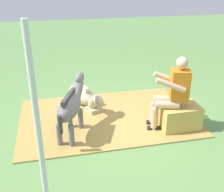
% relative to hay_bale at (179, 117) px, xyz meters
% --- Properties ---
extents(ground_plane, '(24.00, 24.00, 0.00)m').
position_rel_hay_bale_xyz_m(ground_plane, '(1.03, -0.34, -0.22)').
color(ground_plane, '#608C4C').
extents(hay_patch, '(3.26, 2.19, 0.02)m').
position_rel_hay_bale_xyz_m(hay_patch, '(1.17, -0.64, -0.21)').
color(hay_patch, '#AD8C47').
rests_on(hay_patch, ground).
extents(hay_bale, '(0.68, 0.49, 0.44)m').
position_rel_hay_bale_xyz_m(hay_bale, '(0.00, 0.00, 0.00)').
color(hay_bale, tan).
rests_on(hay_bale, ground).
extents(person_seated, '(0.71, 0.52, 1.32)m').
position_rel_hay_bale_xyz_m(person_seated, '(0.16, -0.03, 0.50)').
color(person_seated, '#D8AD8C').
rests_on(person_seated, ground).
extents(pony_standing, '(0.69, 1.28, 0.92)m').
position_rel_hay_bale_xyz_m(pony_standing, '(1.87, -0.19, 0.34)').
color(pony_standing, slate).
rests_on(pony_standing, ground).
extents(pony_lying, '(0.71, 1.35, 0.42)m').
position_rel_hay_bale_xyz_m(pony_lying, '(1.54, -1.33, -0.03)').
color(pony_lying, tan).
rests_on(pony_lying, ground).
extents(soda_bottle, '(0.07, 0.07, 0.29)m').
position_rel_hay_bale_xyz_m(soda_bottle, '(-0.51, -0.29, -0.08)').
color(soda_bottle, '#197233').
rests_on(soda_bottle, ground).
extents(tent_pole_right, '(0.06, 0.06, 2.25)m').
position_rel_hay_bale_xyz_m(tent_pole_right, '(2.29, 1.66, 0.91)').
color(tent_pole_right, silver).
rests_on(tent_pole_right, ground).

